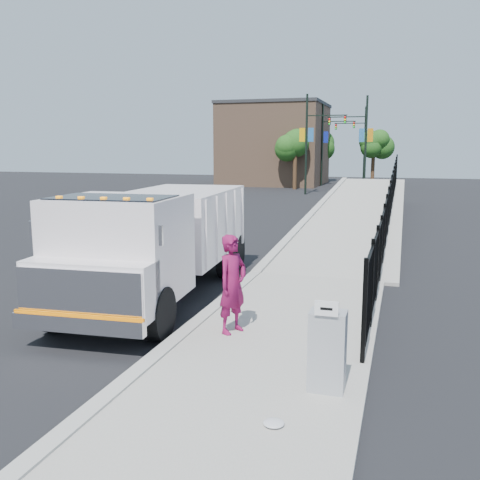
# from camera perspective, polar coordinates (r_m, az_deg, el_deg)

# --- Properties ---
(ground) EXTENTS (120.00, 120.00, 0.00)m
(ground) POSITION_cam_1_polar(r_m,az_deg,el_deg) (12.33, -3.22, -8.10)
(ground) COLOR black
(ground) RESTS_ON ground
(sidewalk) EXTENTS (3.55, 12.00, 0.12)m
(sidewalk) POSITION_cam_1_polar(r_m,az_deg,el_deg) (9.98, 3.34, -12.16)
(sidewalk) COLOR #9E998E
(sidewalk) RESTS_ON ground
(curb) EXTENTS (0.30, 12.00, 0.16)m
(curb) POSITION_cam_1_polar(r_m,az_deg,el_deg) (10.56, -7.05, -10.84)
(curb) COLOR #ADAAA3
(curb) RESTS_ON ground
(ramp) EXTENTS (3.95, 24.06, 3.19)m
(ramp) POSITION_cam_1_polar(r_m,az_deg,el_deg) (27.33, 12.78, 1.62)
(ramp) COLOR #9E998E
(ramp) RESTS_ON ground
(iron_fence) EXTENTS (0.10, 28.00, 1.80)m
(iron_fence) POSITION_cam_1_polar(r_m,az_deg,el_deg) (23.18, 15.60, 2.31)
(iron_fence) COLOR black
(iron_fence) RESTS_ON ground
(truck) EXTENTS (3.22, 8.42, 2.83)m
(truck) POSITION_cam_1_polar(r_m,az_deg,el_deg) (13.56, -8.83, 0.38)
(truck) COLOR black
(truck) RESTS_ON ground
(worker) EXTENTS (0.72, 0.85, 1.99)m
(worker) POSITION_cam_1_polar(r_m,az_deg,el_deg) (10.66, -0.79, -4.72)
(worker) COLOR maroon
(worker) RESTS_ON sidewalk
(utility_cabinet) EXTENTS (0.55, 0.40, 1.25)m
(utility_cabinet) POSITION_cam_1_polar(r_m,az_deg,el_deg) (8.39, 9.29, -11.60)
(utility_cabinet) COLOR gray
(utility_cabinet) RESTS_ON sidewalk
(arrow_sign) EXTENTS (0.35, 0.04, 0.22)m
(arrow_sign) POSITION_cam_1_polar(r_m,az_deg,el_deg) (7.94, 9.22, -7.23)
(arrow_sign) COLOR white
(arrow_sign) RESTS_ON utility_cabinet
(debris) EXTENTS (0.29, 0.29, 0.07)m
(debris) POSITION_cam_1_polar(r_m,az_deg,el_deg) (7.57, 3.62, -18.89)
(debris) COLOR silver
(debris) RESTS_ON sidewalk
(light_pole_0) EXTENTS (3.78, 0.22, 8.00)m
(light_pole_0) POSITION_cam_1_polar(r_m,az_deg,el_deg) (44.12, 7.49, 10.50)
(light_pole_0) COLOR black
(light_pole_0) RESTS_ON ground
(light_pole_1) EXTENTS (3.78, 0.22, 8.00)m
(light_pole_1) POSITION_cam_1_polar(r_m,az_deg,el_deg) (46.24, 12.89, 10.31)
(light_pole_1) COLOR black
(light_pole_1) RESTS_ON ground
(light_pole_2) EXTENTS (3.77, 0.22, 8.00)m
(light_pole_2) POSITION_cam_1_polar(r_m,az_deg,el_deg) (54.37, 9.09, 10.33)
(light_pole_2) COLOR black
(light_pole_2) RESTS_ON ground
(light_pole_3) EXTENTS (3.77, 0.22, 8.00)m
(light_pole_3) POSITION_cam_1_polar(r_m,az_deg,el_deg) (58.49, 12.85, 10.16)
(light_pole_3) COLOR black
(light_pole_3) RESTS_ON ground
(tree_0) EXTENTS (2.57, 2.57, 5.28)m
(tree_0) POSITION_cam_1_polar(r_m,az_deg,el_deg) (49.40, 5.92, 9.97)
(tree_0) COLOR #382314
(tree_0) RESTS_ON ground
(tree_1) EXTENTS (2.11, 2.11, 5.05)m
(tree_1) POSITION_cam_1_polar(r_m,az_deg,el_deg) (53.04, 14.07, 9.67)
(tree_1) COLOR #382314
(tree_1) RESTS_ON ground
(tree_2) EXTENTS (2.97, 2.97, 5.48)m
(tree_2) POSITION_cam_1_polar(r_m,az_deg,el_deg) (61.20, 8.63, 9.89)
(tree_2) COLOR #382314
(tree_2) RESTS_ON ground
(building) EXTENTS (10.00, 10.00, 8.00)m
(building) POSITION_cam_1_polar(r_m,az_deg,el_deg) (56.53, 3.73, 10.03)
(building) COLOR #8C664C
(building) RESTS_ON ground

